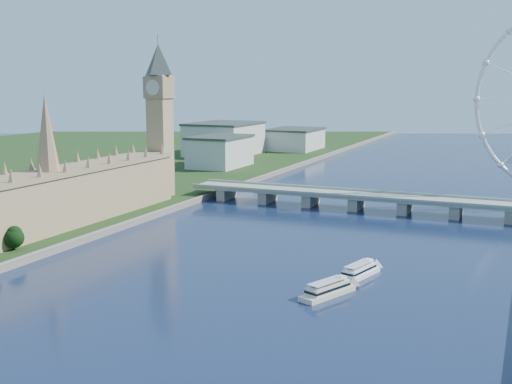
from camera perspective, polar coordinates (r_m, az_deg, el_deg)
The scene contains 6 objects.
parliament_range at distance 347.16m, azimuth -17.84°, elevation -0.66°, with size 24.00×200.00×70.00m.
big_ben at distance 429.06m, azimuth -8.59°, elevation 8.05°, with size 20.02×20.02×110.00m.
westminster_bridge at distance 404.84m, azimuth 8.92°, elevation -0.59°, with size 220.00×22.00×9.50m.
city_skyline at distance 651.76m, azimuth 18.10°, elevation 3.83°, with size 505.00×280.00×32.00m.
tour_boat_near at distance 266.79m, azimuth 9.15°, elevation -7.44°, with size 6.93×27.24×5.99m, color white, non-canonical shape.
tour_boat_far at distance 242.21m, azimuth 6.38°, elevation -9.16°, with size 7.18×28.17×6.21m, color beige, non-canonical shape.
Camera 1 is at (98.72, -86.09, 77.93)m, focal length 45.00 mm.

